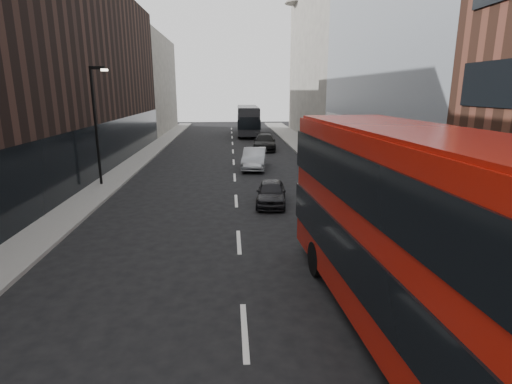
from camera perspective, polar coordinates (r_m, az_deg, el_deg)
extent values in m
cube|color=slate|center=(33.15, 9.92, 4.20)|extent=(3.00, 80.00, 0.15)
cube|color=slate|center=(33.13, -17.19, 3.76)|extent=(2.00, 80.00, 0.15)
cube|color=gray|center=(30.41, 20.58, 21.45)|extent=(5.00, 22.00, 20.00)
cube|color=silver|center=(29.53, 15.01, 6.28)|extent=(0.35, 21.00, 3.80)
cube|color=#656159|center=(52.16, 9.78, 17.67)|extent=(5.00, 24.00, 18.00)
cube|color=black|center=(38.40, -21.52, 15.19)|extent=(5.00, 24.00, 14.00)
cube|color=#656159|center=(59.78, -15.06, 14.54)|extent=(5.00, 20.00, 13.00)
cylinder|color=black|center=(26.06, -21.90, 8.61)|extent=(0.16, 0.16, 7.00)
cube|color=black|center=(25.89, -21.75, 16.16)|extent=(0.90, 0.15, 0.18)
cube|color=#FFF2CC|center=(25.77, -20.85, 15.98)|extent=(0.35, 0.22, 0.12)
cube|color=#991309|center=(9.46, 23.02, -6.18)|extent=(3.53, 12.33, 4.43)
cube|color=black|center=(9.72, 22.60, -10.17)|extent=(3.65, 12.38, 1.22)
cube|color=black|center=(9.14, 23.72, 0.67)|extent=(3.65, 12.38, 1.22)
cube|color=black|center=(14.95, 11.16, -0.20)|extent=(2.35, 0.23, 1.55)
cube|color=#991309|center=(8.97, 24.42, 7.40)|extent=(3.39, 11.83, 0.12)
cylinder|color=black|center=(13.09, 8.70, -9.40)|extent=(0.40, 1.13, 1.11)
cylinder|color=black|center=(13.95, 18.61, -8.50)|extent=(0.40, 1.13, 1.11)
cube|color=black|center=(53.41, -1.18, 10.31)|extent=(2.81, 11.56, 3.25)
cube|color=black|center=(53.42, -1.18, 10.08)|extent=(2.93, 11.61, 1.15)
cube|color=black|center=(47.64, -0.98, 9.76)|extent=(2.23, 0.12, 1.47)
cube|color=black|center=(59.18, -1.34, 10.65)|extent=(2.23, 0.12, 1.47)
cube|color=black|center=(53.32, -1.19, 12.08)|extent=(2.70, 11.10, 0.12)
cylinder|color=black|center=(57.18, -2.45, 9.04)|extent=(0.33, 1.05, 1.05)
cylinder|color=black|center=(57.24, -0.11, 9.06)|extent=(0.33, 1.05, 1.05)
cylinder|color=black|center=(49.85, -2.40, 8.26)|extent=(0.33, 1.05, 1.05)
cylinder|color=black|center=(49.92, 0.29, 8.28)|extent=(0.33, 1.05, 1.05)
imported|color=black|center=(20.75, 2.19, -0.06)|extent=(1.94, 3.86, 1.26)
imported|color=gray|center=(30.27, -0.22, 4.81)|extent=(2.24, 4.91, 1.56)
imported|color=black|center=(40.02, 1.22, 7.13)|extent=(2.57, 5.48, 1.55)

